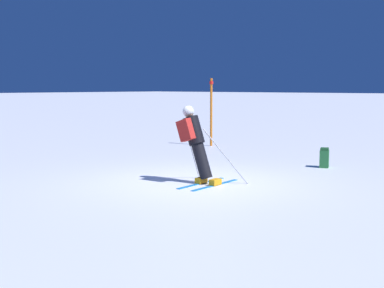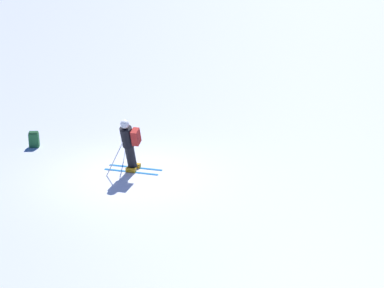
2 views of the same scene
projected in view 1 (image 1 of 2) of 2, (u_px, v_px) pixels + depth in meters
ground_plane at (194, 182)px, 11.45m from camera, size 300.00×300.00×0.00m
skier at (195, 140)px, 11.26m from camera, size 1.29×1.63×1.68m
spare_backpack at (324, 158)px, 13.53m from camera, size 0.32×0.36×0.50m
trail_marker at (211, 109)px, 18.36m from camera, size 0.13×0.13×2.33m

